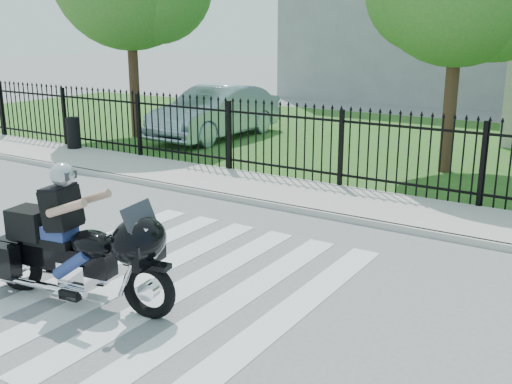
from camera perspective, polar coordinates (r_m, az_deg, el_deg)
The scene contains 9 objects.
ground at distance 8.74m, azimuth -9.04°, elevation -8.54°, with size 120.00×120.00×0.00m, color slate.
crosswalk at distance 8.74m, azimuth -9.04°, elevation -8.50°, with size 5.00×5.50×0.01m, color silver, non-canonical shape.
sidewalk at distance 12.66m, azimuth 6.04°, elevation -0.53°, with size 40.00×2.00×0.12m, color #ADAAA3.
curb at distance 11.81m, azimuth 3.86°, elevation -1.66°, with size 40.00×0.12×0.12m, color #ADAAA3.
grass_strip at distance 19.04m, azimuth 15.58°, elevation 4.23°, with size 40.00×12.00×0.02m, color #24521C.
iron_fence at distance 13.34m, azimuth 8.08°, elevation 3.95°, with size 26.00×0.04×1.80m.
motorcycle_rider at distance 8.17m, azimuth -17.10°, elevation -4.86°, with size 2.90×1.21×1.92m.
parked_car at distance 19.60m, azimuth -3.87°, elevation 7.59°, with size 1.78×5.09×1.68m, color #97AEBE.
litter_bin at distance 18.21m, azimuth -17.00°, elevation 5.42°, with size 0.40×0.40×0.89m, color black.
Camera 1 is at (5.39, -5.92, 3.53)m, focal length 42.00 mm.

